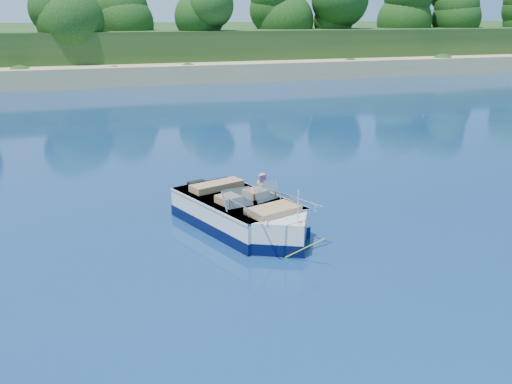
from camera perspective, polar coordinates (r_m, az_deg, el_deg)
ground at (r=12.47m, az=-2.91°, el=-8.25°), size 160.00×160.00×0.00m
shoreline at (r=74.80m, az=-16.75°, el=13.30°), size 170.00×59.00×6.00m
treeline at (r=51.94m, az=-15.97°, el=16.93°), size 150.00×7.12×8.19m
motorboat at (r=14.80m, az=-1.10°, el=-2.52°), size 2.98×5.25×1.81m
tow_tube at (r=16.90m, az=0.41°, el=-0.90°), size 1.40×1.40×0.34m
boy at (r=16.90m, az=0.45°, el=-1.21°), size 0.58×0.80×1.44m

